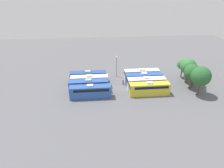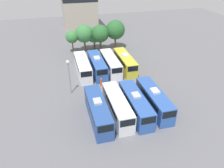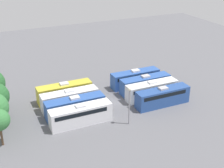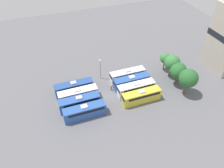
# 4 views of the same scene
# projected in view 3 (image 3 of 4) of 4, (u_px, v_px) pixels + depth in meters

# --- Properties ---
(ground_plane) EXTENTS (123.57, 123.57, 0.00)m
(ground_plane) POSITION_uv_depth(u_px,v_px,m) (112.00, 103.00, 59.05)
(ground_plane) COLOR slate
(bus_0) EXTENTS (2.56, 10.47, 3.59)m
(bus_0) POSITION_uv_depth(u_px,v_px,m) (162.00, 96.00, 57.49)
(bus_0) COLOR #284C93
(bus_0) RESTS_ON ground_plane
(bus_1) EXTENTS (2.56, 10.47, 3.59)m
(bus_1) POSITION_uv_depth(u_px,v_px,m) (152.00, 90.00, 60.01)
(bus_1) COLOR silver
(bus_1) RESTS_ON ground_plane
(bus_2) EXTENTS (2.56, 10.47, 3.59)m
(bus_2) POSITION_uv_depth(u_px,v_px,m) (145.00, 84.00, 62.57)
(bus_2) COLOR #2D56A8
(bus_2) RESTS_ON ground_plane
(bus_3) EXTENTS (2.56, 10.47, 3.59)m
(bus_3) POSITION_uv_depth(u_px,v_px,m) (135.00, 78.00, 65.24)
(bus_3) COLOR #2D56A8
(bus_3) RESTS_ON ground_plane
(bus_4) EXTENTS (2.56, 10.47, 3.59)m
(bus_4) POSITION_uv_depth(u_px,v_px,m) (81.00, 114.00, 51.44)
(bus_4) COLOR white
(bus_4) RESTS_ON ground_plane
(bus_5) EXTENTS (2.56, 10.47, 3.59)m
(bus_5) POSITION_uv_depth(u_px,v_px,m) (75.00, 106.00, 54.06)
(bus_5) COLOR #2D56A8
(bus_5) RESTS_ON ground_plane
(bus_6) EXTENTS (2.56, 10.47, 3.59)m
(bus_6) POSITION_uv_depth(u_px,v_px,m) (70.00, 99.00, 56.57)
(bus_6) COLOR white
(bus_6) RESTS_ON ground_plane
(bus_7) EXTENTS (2.56, 10.47, 3.59)m
(bus_7) POSITION_uv_depth(u_px,v_px,m) (64.00, 92.00, 59.33)
(bus_7) COLOR gold
(bus_7) RESTS_ON ground_plane
(worker_person) EXTENTS (0.36, 0.36, 1.75)m
(worker_person) POSITION_uv_depth(u_px,v_px,m) (107.00, 105.00, 56.39)
(worker_person) COLOR #CC4C19
(worker_person) RESTS_ON ground_plane
(light_pole) EXTENTS (0.60, 0.60, 6.72)m
(light_pole) POSITION_uv_depth(u_px,v_px,m) (129.00, 99.00, 50.21)
(light_pole) COLOR gray
(light_pole) RESTS_ON ground_plane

